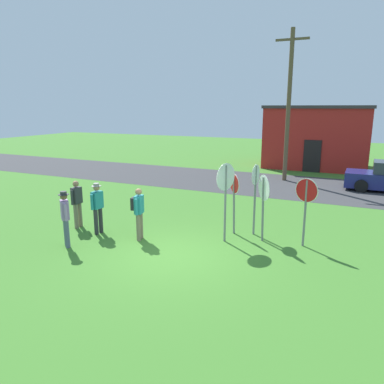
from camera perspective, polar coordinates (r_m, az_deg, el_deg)
name	(u,v)px	position (r m, az deg, el deg)	size (l,w,h in m)	color
ground_plane	(171,256)	(10.72, -3.25, -9.88)	(80.00, 80.00, 0.00)	#3D7528
street_asphalt	(264,184)	(20.81, 11.22, 1.29)	(60.00, 6.40, 0.01)	#38383A
building_background	(317,137)	(27.35, 18.98, 8.17)	(6.95, 4.72, 4.29)	#B2231E
utility_pole	(289,104)	(21.68, 14.86, 13.16)	(1.80, 0.24, 8.34)	brown
stop_sign_tallest	(264,196)	(11.62, 11.11, -0.63)	(0.52, 0.67, 2.15)	slate
stop_sign_leaning_left	(225,188)	(11.34, 5.25, 0.65)	(0.31, 0.81, 2.52)	slate
stop_sign_rear_left	(306,200)	(11.49, 17.36, -1.25)	(0.69, 0.29, 2.13)	slate
stop_sign_low_front	(255,188)	(12.14, 9.83, 0.64)	(0.09, 0.67, 2.38)	slate
stop_sign_nearest	(234,194)	(12.17, 6.59, -0.28)	(0.48, 0.50, 2.06)	slate
person_in_blue	(65,216)	(11.70, -19.19, -3.52)	(0.46, 0.40, 1.74)	#4C5670
person_in_dark_shirt	(77,201)	(13.45, -17.52, -1.42)	(0.23, 0.57, 1.69)	#7A6B56
person_holding_notes	(138,210)	(11.77, -8.36, -2.82)	(0.41, 0.56, 1.69)	#7A6B56
person_with_sunhat	(97,205)	(12.60, -14.56, -2.03)	(0.32, 0.57, 1.74)	#2D2D33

